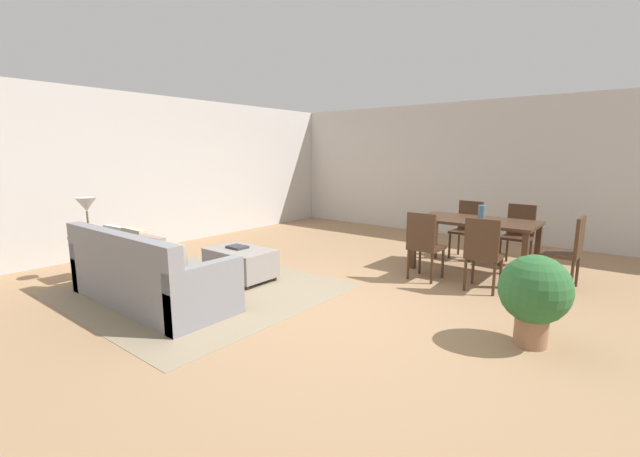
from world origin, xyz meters
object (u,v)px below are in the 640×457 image
Objects in this scene: dining_chair_near_left at (424,242)px; dining_chair_far_left at (468,226)px; vase_centerpiece at (482,212)px; dining_chair_head_east at (569,248)px; couch at (147,277)px; dining_table at (475,226)px; ottoman_table at (241,262)px; side_table at (90,246)px; dining_chair_near_right at (483,250)px; table_lamp at (86,206)px; book_on_ottoman at (237,247)px; potted_plant at (535,293)px; dining_chair_far_right at (519,231)px.

dining_chair_far_left is at bearing 89.35° from dining_chair_near_left.
dining_chair_head_east is at bearing -3.51° from vase_centerpiece.
dining_table is at bearing 55.52° from couch.
couch is 3.46m from dining_chair_near_left.
dining_chair_near_left is at bearing 38.17° from ottoman_table.
side_table is 2.85× the size of vase_centerpiece.
dining_chair_near_right is at bearing -65.03° from dining_chair_far_left.
dining_chair_far_left reaches higher than side_table.
table_lamp is 5.09m from dining_chair_near_right.
book_on_ottoman is at bearing 169.82° from ottoman_table.
potted_plant is at bearing -89.54° from dining_chair_head_east.
side_table is at bearing -136.94° from dining_table.
side_table is 0.64× the size of dining_chair_far_left.
vase_centerpiece is (-0.31, 0.86, 0.34)m from dining_chair_near_right.
couch is 10.54× the size of vase_centerpiece.
dining_chair_head_east is at bearing 35.26° from side_table.
dining_chair_far_left is at bearing 51.52° from side_table.
potted_plant is at bearing -60.87° from dining_chair_far_left.
table_lamp is at bearing -137.21° from vase_centerpiece.
dining_chair_far_right is at bearing 46.06° from table_lamp.
side_table is 0.64× the size of dining_chair_far_right.
dining_chair_near_right is at bearing -65.56° from dining_table.
side_table is 5.07m from dining_chair_near_right.
dining_chair_head_east is 1.12× the size of potted_plant.
table_lamp is 2.02× the size of book_on_ottoman.
dining_chair_near_left and dining_chair_near_right have the same top height.
dining_table is 7.81× the size of vase_centerpiece.
dining_chair_far_right is at bearing 132.94° from dining_chair_head_east.
ottoman_table is at bearing -141.83° from dining_chair_near_left.
vase_centerpiece is (0.07, 0.03, 0.20)m from dining_table.
table_lamp is 0.57× the size of dining_chair_far_left.
ottoman_table is 3.46× the size of book_on_ottoman.
dining_table is at bearing 114.44° from dining_chair_near_right.
table_lamp is (-1.54, -1.26, 0.76)m from ottoman_table.
couch is 2.38× the size of dining_chair_far_left.
dining_chair_near_left is 2.50m from book_on_ottoman.
dining_chair_near_left reaches higher than book_on_ottoman.
couch is 8.42× the size of book_on_ottoman.
table_lamp is 0.32× the size of dining_table.
dining_chair_far_right is 1.00× the size of dining_chair_head_east.
dining_chair_far_left is 3.23m from potted_plant.
vase_centerpiece reaches higher than book_on_ottoman.
dining_chair_near_right reaches higher than dining_table.
dining_chair_near_right and dining_chair_head_east have the same top height.
ottoman_table is at bearing -10.18° from book_on_ottoman.
couch reaches higher than side_table.
dining_chair_far_left is (3.49, 4.39, 0.05)m from side_table.
couch is 2.38× the size of dining_chair_head_east.
dining_chair_near_left is (2.08, 2.76, 0.22)m from couch.
dining_chair_near_left is 1.00× the size of dining_chair_far_right.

